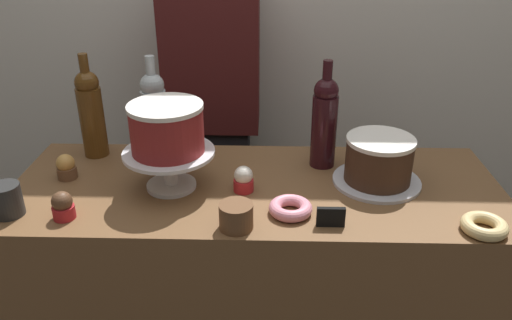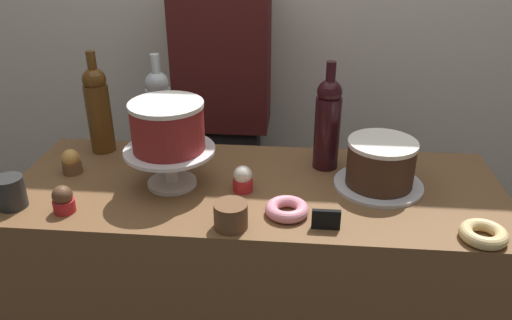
{
  "view_description": "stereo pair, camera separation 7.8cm",
  "coord_description": "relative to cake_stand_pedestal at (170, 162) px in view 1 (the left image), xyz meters",
  "views": [
    {
      "loc": [
        0.04,
        -1.26,
        1.63
      ],
      "look_at": [
        0.0,
        0.0,
        1.01
      ],
      "focal_mm": 35.68,
      "sensor_mm": 36.0,
      "label": 1
    },
    {
      "loc": [
        0.11,
        -1.26,
        1.63
      ],
      "look_at": [
        0.0,
        0.0,
        1.01
      ],
      "focal_mm": 35.68,
      "sensor_mm": 36.0,
      "label": 2
    }
  ],
  "objects": [
    {
      "name": "wine_bottle_amber",
      "position": [
        -0.28,
        0.21,
        0.07
      ],
      "size": [
        0.08,
        0.08,
        0.33
      ],
      "color": "#5B3814",
      "rests_on": "display_counter"
    },
    {
      "name": "donut_pink",
      "position": [
        0.33,
        -0.13,
        -0.06
      ],
      "size": [
        0.11,
        0.11,
        0.03
      ],
      "color": "pink",
      "rests_on": "display_counter"
    },
    {
      "name": "cupcake_vanilla",
      "position": [
        0.2,
        -0.01,
        -0.04
      ],
      "size": [
        0.06,
        0.06,
        0.07
      ],
      "color": "red",
      "rests_on": "display_counter"
    },
    {
      "name": "coffee_cup_ceramic",
      "position": [
        -0.39,
        -0.15,
        -0.04
      ],
      "size": [
        0.08,
        0.08,
        0.08
      ],
      "color": "#282828",
      "rests_on": "display_counter"
    },
    {
      "name": "cookie_stack",
      "position": [
        0.2,
        -0.2,
        -0.05
      ],
      "size": [
        0.08,
        0.08,
        0.07
      ],
      "color": "brown",
      "rests_on": "display_counter"
    },
    {
      "name": "cupcake_caramel",
      "position": [
        -0.31,
        0.05,
        -0.04
      ],
      "size": [
        0.06,
        0.06,
        0.07
      ],
      "color": "brown",
      "rests_on": "display_counter"
    },
    {
      "name": "white_layer_cake",
      "position": [
        0.0,
        0.0,
        0.1
      ],
      "size": [
        0.2,
        0.2,
        0.13
      ],
      "color": "maroon",
      "rests_on": "cake_stand_pedestal"
    },
    {
      "name": "cupcake_chocolate",
      "position": [
        -0.24,
        -0.17,
        -0.04
      ],
      "size": [
        0.06,
        0.06,
        0.07
      ],
      "color": "red",
      "rests_on": "display_counter"
    },
    {
      "name": "price_sign_chalkboard",
      "position": [
        0.43,
        -0.18,
        -0.05
      ],
      "size": [
        0.07,
        0.01,
        0.05
      ],
      "color": "black",
      "rests_on": "display_counter"
    },
    {
      "name": "display_counter",
      "position": [
        0.24,
        0.02,
        -0.54
      ],
      "size": [
        1.39,
        0.54,
        0.93
      ],
      "color": "brown",
      "rests_on": "ground_plane"
    },
    {
      "name": "silver_serving_platter",
      "position": [
        0.58,
        0.04,
        -0.07
      ],
      "size": [
        0.25,
        0.25,
        0.01
      ],
      "color": "silver",
      "rests_on": "display_counter"
    },
    {
      "name": "chocolate_round_cake",
      "position": [
        0.58,
        0.04,
        -0.0
      ],
      "size": [
        0.19,
        0.19,
        0.13
      ],
      "color": "#3D2619",
      "rests_on": "silver_serving_platter"
    },
    {
      "name": "donut_glazed",
      "position": [
        0.8,
        -0.2,
        -0.06
      ],
      "size": [
        0.11,
        0.11,
        0.03
      ],
      "color": "#E0C17F",
      "rests_on": "display_counter"
    },
    {
      "name": "barista_figure",
      "position": [
        0.05,
        0.65,
        -0.16
      ],
      "size": [
        0.36,
        0.22,
        1.6
      ],
      "color": "black",
      "rests_on": "ground_plane"
    },
    {
      "name": "wine_bottle_dark_red",
      "position": [
        0.44,
        0.15,
        0.07
      ],
      "size": [
        0.08,
        0.08,
        0.33
      ],
      "color": "black",
      "rests_on": "display_counter"
    },
    {
      "name": "cake_stand_pedestal",
      "position": [
        0.0,
        0.0,
        0.0
      ],
      "size": [
        0.25,
        0.25,
        0.11
      ],
      "color": "silver",
      "rests_on": "display_counter"
    },
    {
      "name": "back_wall",
      "position": [
        0.24,
        0.86,
        0.3
      ],
      "size": [
        6.0,
        0.05,
        2.6
      ],
      "color": "silver",
      "rests_on": "ground_plane"
    },
    {
      "name": "wine_bottle_clear",
      "position": [
        -0.07,
        0.19,
        0.07
      ],
      "size": [
        0.08,
        0.08,
        0.33
      ],
      "color": "#B2BCC1",
      "rests_on": "display_counter"
    }
  ]
}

